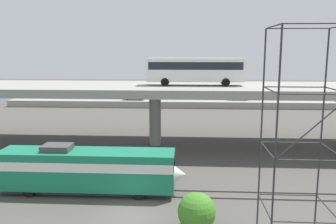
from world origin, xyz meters
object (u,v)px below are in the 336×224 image
at_px(parked_car_1, 140,94).
at_px(parked_car_5, 238,97).
at_px(parked_car_4, 134,96).
at_px(parked_car_0, 102,95).
at_px(parked_car_2, 69,94).
at_px(train_locomotive, 96,168).
at_px(transit_bus_on_overpass, 195,69).
at_px(parked_car_3, 170,95).
at_px(scaffolding_tower, 301,143).

xyz_separation_m(parked_car_1, parked_car_5, (22.39, -2.93, 0.00)).
bearing_deg(parked_car_1, parked_car_4, -99.12).
relative_size(parked_car_0, parked_car_2, 1.08).
bearing_deg(train_locomotive, parked_car_5, 69.18).
height_order(train_locomotive, parked_car_5, train_locomotive).
height_order(parked_car_0, parked_car_1, same).
xyz_separation_m(train_locomotive, parked_car_4, (-4.22, 48.37, 0.01)).
xyz_separation_m(transit_bus_on_overpass, parked_car_1, (-12.19, 36.45, -7.65)).
height_order(parked_car_0, parked_car_3, same).
bearing_deg(scaffolding_tower, train_locomotive, 146.07).
height_order(scaffolding_tower, parked_car_1, scaffolding_tower).
bearing_deg(parked_car_4, scaffolding_tower, 107.45).
height_order(train_locomotive, parked_car_2, train_locomotive).
relative_size(parked_car_1, parked_car_5, 0.96).
bearing_deg(parked_car_5, scaffolding_tower, -94.75).
bearing_deg(parked_car_0, parked_car_5, 177.51).
height_order(train_locomotive, parked_car_0, train_locomotive).
bearing_deg(scaffolding_tower, parked_car_4, 107.45).
height_order(transit_bus_on_overpass, parked_car_2, transit_bus_on_overpass).
bearing_deg(train_locomotive, parked_car_0, 103.29).
bearing_deg(transit_bus_on_overpass, parked_car_3, -81.62).
height_order(train_locomotive, parked_car_3, train_locomotive).
height_order(parked_car_1, parked_car_3, same).
height_order(parked_car_0, parked_car_4, same).
relative_size(train_locomotive, parked_car_1, 3.87).
distance_m(scaffolding_tower, parked_car_2, 69.46).
relative_size(transit_bus_on_overpass, parked_car_4, 2.67).
bearing_deg(parked_car_5, parked_car_3, 175.72).
distance_m(transit_bus_on_overpass, parked_car_2, 45.92).
relative_size(parked_car_1, parked_car_4, 0.92).
distance_m(transit_bus_on_overpass, parked_car_1, 39.19).
relative_size(transit_bus_on_overpass, parked_car_5, 2.80).
relative_size(scaffolding_tower, parked_car_1, 3.24).
height_order(transit_bus_on_overpass, parked_car_0, transit_bus_on_overpass).
height_order(scaffolding_tower, parked_car_4, scaffolding_tower).
distance_m(train_locomotive, parked_car_2, 54.82).
xyz_separation_m(train_locomotive, parked_car_3, (3.50, 50.62, 0.01)).
distance_m(transit_bus_on_overpass, parked_car_4, 35.70).
relative_size(parked_car_2, parked_car_3, 0.96).
relative_size(parked_car_3, parked_car_4, 0.93).
bearing_deg(train_locomotive, parked_car_3, 86.04).
distance_m(parked_car_0, parked_car_4, 8.15).
bearing_deg(parked_car_2, transit_bus_on_overpass, -50.83).
height_order(train_locomotive, transit_bus_on_overpass, transit_bus_on_overpass).
bearing_deg(parked_car_5, transit_bus_on_overpass, -106.93).
bearing_deg(parked_car_3, parked_car_4, -163.80).
bearing_deg(parked_car_2, parked_car_4, -9.64).
xyz_separation_m(train_locomotive, parked_car_0, (-12.01, 50.81, 0.01)).
bearing_deg(parked_car_3, parked_car_5, -4.28).
bearing_deg(parked_car_2, parked_car_3, -1.05).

